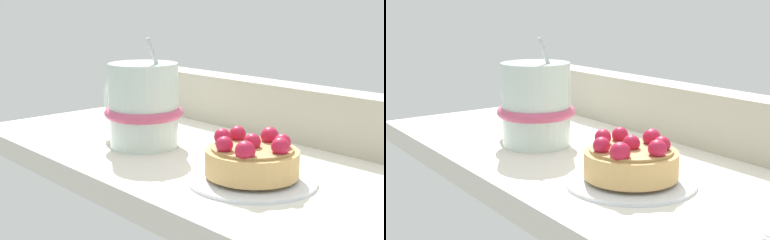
{
  "view_description": "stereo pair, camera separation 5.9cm",
  "coord_description": "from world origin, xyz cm",
  "views": [
    {
      "loc": [
        36.89,
        -42.37,
        17.23
      ],
      "look_at": [
        -5.93,
        -4.1,
        4.73
      ],
      "focal_mm": 50.47,
      "sensor_mm": 36.0,
      "label": 1
    },
    {
      "loc": [
        40.58,
        -37.8,
        17.23
      ],
      "look_at": [
        -5.93,
        -4.1,
        4.73
      ],
      "focal_mm": 50.47,
      "sensor_mm": 36.0,
      "label": 2
    }
  ],
  "objects": [
    {
      "name": "window_rail_back",
      "position": [
        0.0,
        12.94,
        3.46
      ],
      "size": [
        77.88,
        4.65,
        6.92
      ],
      "primitive_type": "cube",
      "color": "#B2AD99",
      "rests_on": "ground_plane"
    },
    {
      "name": "dessert_plate",
      "position": [
        3.07,
        -4.29,
        0.35
      ],
      "size": [
        12.84,
        12.84,
        0.74
      ],
      "color": "silver",
      "rests_on": "ground_plane"
    },
    {
      "name": "ground_plane",
      "position": [
        0.0,
        0.0,
        -1.36
      ],
      "size": [
        79.47,
        30.53,
        2.73
      ],
      "primitive_type": "cube",
      "color": "silver"
    },
    {
      "name": "raspberry_tart",
      "position": [
        3.09,
        -4.3,
        2.42
      ],
      "size": [
        9.21,
        9.21,
        4.27
      ],
      "color": "tan",
      "rests_on": "dessert_plate"
    },
    {
      "name": "coffee_mug",
      "position": [
        -15.2,
        -3.91,
        4.99
      ],
      "size": [
        13.39,
        9.65,
        13.33
      ],
      "color": "silver",
      "rests_on": "ground_plane"
    }
  ]
}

